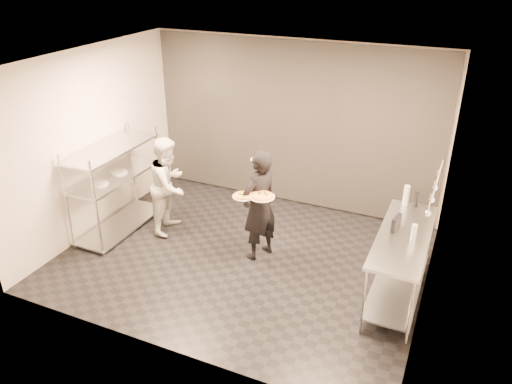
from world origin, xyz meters
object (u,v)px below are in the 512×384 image
at_px(chef, 169,185).
at_px(bottle_clear, 414,233).
at_px(pass_rack, 116,184).
at_px(pizza_plate_far, 262,196).
at_px(salad_plate, 260,158).
at_px(pos_monitor, 396,223).
at_px(bottle_dark, 416,200).
at_px(pizza_plate_near, 244,196).
at_px(prep_counter, 401,255).
at_px(waiter, 259,205).
at_px(bottle_green, 406,195).

bearing_deg(chef, bottle_clear, -102.94).
relative_size(pass_rack, pizza_plate_far, 4.64).
distance_m(chef, bottle_clear, 3.71).
relative_size(pizza_plate_far, salad_plate, 1.33).
distance_m(chef, pos_monitor, 3.46).
distance_m(chef, bottle_dark, 3.62).
bearing_deg(pizza_plate_near, pizza_plate_far, 10.45).
bearing_deg(prep_counter, chef, 175.00).
bearing_deg(pizza_plate_far, pizza_plate_near, -169.55).
bearing_deg(waiter, bottle_dark, 130.64).
bearing_deg(salad_plate, pass_rack, -169.28).
relative_size(pos_monitor, bottle_green, 0.86).
bearing_deg(salad_plate, waiter, -67.59).
distance_m(pizza_plate_far, bottle_clear, 1.98).
xyz_separation_m(pos_monitor, bottle_clear, (0.23, -0.19, 0.02)).
height_order(pos_monitor, bottle_dark, bottle_dark).
distance_m(prep_counter, pos_monitor, 0.41).
bearing_deg(pass_rack, salad_plate, 10.72).
relative_size(pizza_plate_near, pos_monitor, 1.23).
height_order(pizza_plate_near, pos_monitor, pos_monitor).
relative_size(chef, salad_plate, 5.90).
xyz_separation_m(pizza_plate_far, pos_monitor, (1.74, 0.12, -0.07)).
relative_size(chef, bottle_clear, 7.07).
relative_size(pass_rack, waiter, 0.98).
xyz_separation_m(pizza_plate_near, salad_plate, (0.02, 0.50, 0.36)).
distance_m(waiter, pos_monitor, 1.88).
xyz_separation_m(prep_counter, waiter, (-1.99, 0.16, 0.19)).
relative_size(chef, pizza_plate_near, 5.11).
bearing_deg(bottle_clear, pass_rack, 178.71).
relative_size(waiter, pizza_plate_near, 5.47).
bearing_deg(bottle_green, pizza_plate_near, -156.33).
bearing_deg(salad_plate, pizza_plate_near, -92.37).
bearing_deg(waiter, pass_rack, -63.02).
distance_m(chef, pizza_plate_near, 1.53).
xyz_separation_m(pass_rack, prep_counter, (4.33, 0.00, -0.14)).
height_order(waiter, pizza_plate_near, waiter).
bearing_deg(prep_counter, bottle_green, 98.44).
height_order(pass_rack, pizza_plate_far, pass_rack).
xyz_separation_m(pass_rack, pos_monitor, (4.21, 0.09, 0.24)).
height_order(salad_plate, pos_monitor, salad_plate).
distance_m(waiter, salad_plate, 0.65).
bearing_deg(pos_monitor, prep_counter, -26.44).
xyz_separation_m(chef, bottle_green, (3.44, 0.49, 0.30)).
bearing_deg(bottle_clear, salad_plate, 166.64).
bearing_deg(salad_plate, bottle_clear, -13.36).
height_order(pass_rack, chef, chef).
distance_m(pos_monitor, bottle_green, 0.71).
distance_m(pass_rack, waiter, 2.35).
relative_size(salad_plate, pos_monitor, 1.07).
xyz_separation_m(chef, pizza_plate_far, (1.70, -0.34, 0.31)).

